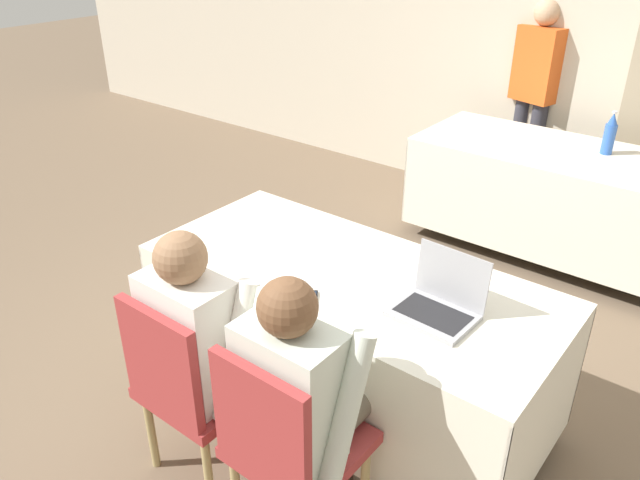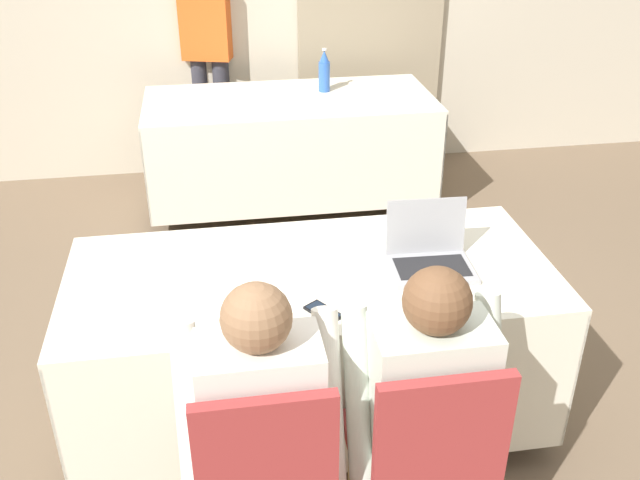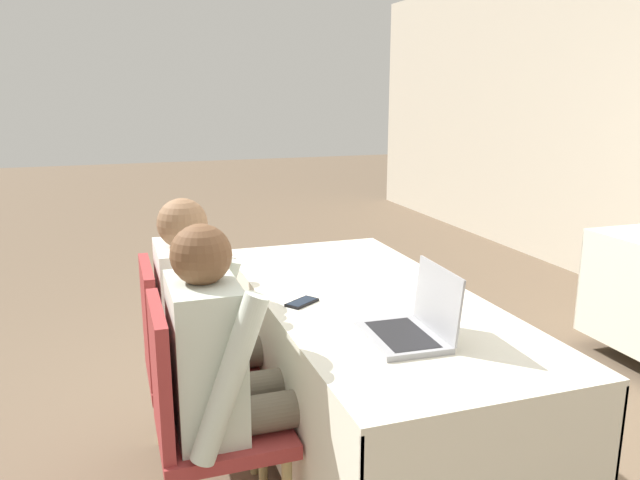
{
  "view_description": "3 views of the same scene",
  "coord_description": "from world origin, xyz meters",
  "px_view_note": "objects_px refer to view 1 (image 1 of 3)",
  "views": [
    {
      "loc": [
        1.35,
        -1.92,
        2.16
      ],
      "look_at": [
        0.0,
        -0.21,
        1.0
      ],
      "focal_mm": 35.0,
      "sensor_mm": 36.0,
      "label": 1
    },
    {
      "loc": [
        -0.34,
        -2.29,
        2.17
      ],
      "look_at": [
        0.0,
        -0.21,
        1.0
      ],
      "focal_mm": 40.0,
      "sensor_mm": 36.0,
      "label": 2
    },
    {
      "loc": [
        2.2,
        -0.96,
        1.57
      ],
      "look_at": [
        0.0,
        -0.21,
        1.0
      ],
      "focal_mm": 35.0,
      "sensor_mm": 36.0,
      "label": 3
    }
  ],
  "objects_px": {
    "water_bottle": "(610,135)",
    "cell_phone": "(309,300)",
    "person_white_shirt": "(304,392)",
    "person_checkered_shirt": "(206,338)",
    "chair_near_left": "(190,383)",
    "laptop": "(439,304)",
    "person_red_shirt": "(534,92)",
    "chair_near_right": "(286,443)"
  },
  "relations": [
    {
      "from": "water_bottle",
      "to": "laptop",
      "type": "bearing_deg",
      "value": -89.33
    },
    {
      "from": "water_bottle",
      "to": "chair_near_left",
      "type": "relative_size",
      "value": 0.32
    },
    {
      "from": "chair_near_right",
      "to": "person_red_shirt",
      "type": "xyz_separation_m",
      "value": [
        -0.56,
        3.58,
        0.42
      ]
    },
    {
      "from": "person_checkered_shirt",
      "to": "person_red_shirt",
      "type": "relative_size",
      "value": 0.72
    },
    {
      "from": "chair_near_left",
      "to": "person_checkered_shirt",
      "type": "height_order",
      "value": "person_checkered_shirt"
    },
    {
      "from": "chair_near_left",
      "to": "person_white_shirt",
      "type": "bearing_deg",
      "value": -168.61
    },
    {
      "from": "water_bottle",
      "to": "person_red_shirt",
      "type": "height_order",
      "value": "person_red_shirt"
    },
    {
      "from": "chair_near_left",
      "to": "person_red_shirt",
      "type": "height_order",
      "value": "person_red_shirt"
    },
    {
      "from": "water_bottle",
      "to": "person_red_shirt",
      "type": "relative_size",
      "value": 0.18
    },
    {
      "from": "water_bottle",
      "to": "cell_phone",
      "type": "bearing_deg",
      "value": -99.58
    },
    {
      "from": "chair_near_right",
      "to": "person_red_shirt",
      "type": "relative_size",
      "value": 0.56
    },
    {
      "from": "cell_phone",
      "to": "chair_near_left",
      "type": "distance_m",
      "value": 0.58
    },
    {
      "from": "person_checkered_shirt",
      "to": "person_red_shirt",
      "type": "xyz_separation_m",
      "value": [
        -0.06,
        3.48,
        0.26
      ]
    },
    {
      "from": "water_bottle",
      "to": "chair_near_right",
      "type": "height_order",
      "value": "water_bottle"
    },
    {
      "from": "cell_phone",
      "to": "person_white_shirt",
      "type": "relative_size",
      "value": 0.13
    },
    {
      "from": "chair_near_left",
      "to": "person_checkered_shirt",
      "type": "xyz_separation_m",
      "value": [
        0.0,
        0.1,
        0.16
      ]
    },
    {
      "from": "chair_near_right",
      "to": "person_red_shirt",
      "type": "bearing_deg",
      "value": -81.04
    },
    {
      "from": "chair_near_right",
      "to": "person_checkered_shirt",
      "type": "xyz_separation_m",
      "value": [
        -0.51,
        0.1,
        0.16
      ]
    },
    {
      "from": "laptop",
      "to": "chair_near_right",
      "type": "height_order",
      "value": "laptop"
    },
    {
      "from": "chair_near_left",
      "to": "person_white_shirt",
      "type": "distance_m",
      "value": 0.54
    },
    {
      "from": "person_white_shirt",
      "to": "laptop",
      "type": "bearing_deg",
      "value": -108.86
    },
    {
      "from": "laptop",
      "to": "chair_near_left",
      "type": "xyz_separation_m",
      "value": [
        -0.71,
        -0.69,
        -0.31
      ]
    },
    {
      "from": "cell_phone",
      "to": "chair_near_right",
      "type": "bearing_deg",
      "value": -94.42
    },
    {
      "from": "water_bottle",
      "to": "person_checkered_shirt",
      "type": "xyz_separation_m",
      "value": [
        -0.68,
        -2.87,
        -0.23
      ]
    },
    {
      "from": "chair_near_right",
      "to": "water_bottle",
      "type": "bearing_deg",
      "value": -93.32
    },
    {
      "from": "cell_phone",
      "to": "chair_near_right",
      "type": "relative_size",
      "value": 0.17
    },
    {
      "from": "chair_near_left",
      "to": "person_red_shirt",
      "type": "xyz_separation_m",
      "value": [
        -0.06,
        3.58,
        0.42
      ]
    },
    {
      "from": "person_white_shirt",
      "to": "chair_near_left",
      "type": "bearing_deg",
      "value": 11.39
    },
    {
      "from": "laptop",
      "to": "cell_phone",
      "type": "xyz_separation_m",
      "value": [
        -0.45,
        -0.25,
        -0.04
      ]
    },
    {
      "from": "laptop",
      "to": "water_bottle",
      "type": "distance_m",
      "value": 2.29
    },
    {
      "from": "cell_phone",
      "to": "water_bottle",
      "type": "distance_m",
      "value": 2.57
    },
    {
      "from": "cell_phone",
      "to": "person_white_shirt",
      "type": "distance_m",
      "value": 0.44
    },
    {
      "from": "laptop",
      "to": "person_white_shirt",
      "type": "xyz_separation_m",
      "value": [
        -0.2,
        -0.58,
        -0.15
      ]
    },
    {
      "from": "water_bottle",
      "to": "person_red_shirt",
      "type": "xyz_separation_m",
      "value": [
        -0.74,
        0.6,
        0.03
      ]
    },
    {
      "from": "laptop",
      "to": "chair_near_right",
      "type": "xyz_separation_m",
      "value": [
        -0.2,
        -0.69,
        -0.31
      ]
    },
    {
      "from": "person_white_shirt",
      "to": "chair_near_right",
      "type": "bearing_deg",
      "value": 90.0
    },
    {
      "from": "chair_near_right",
      "to": "chair_near_left",
      "type": "bearing_deg",
      "value": 0.0
    },
    {
      "from": "person_checkered_shirt",
      "to": "person_white_shirt",
      "type": "bearing_deg",
      "value": -180.0
    },
    {
      "from": "person_white_shirt",
      "to": "person_checkered_shirt",
      "type": "bearing_deg",
      "value": 0.0
    },
    {
      "from": "laptop",
      "to": "chair_near_right",
      "type": "bearing_deg",
      "value": -103.69
    },
    {
      "from": "cell_phone",
      "to": "person_red_shirt",
      "type": "distance_m",
      "value": 3.16
    },
    {
      "from": "chair_near_left",
      "to": "chair_near_right",
      "type": "relative_size",
      "value": 1.0
    }
  ]
}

